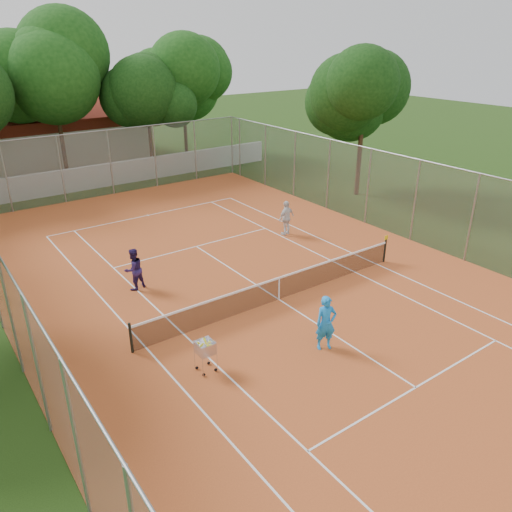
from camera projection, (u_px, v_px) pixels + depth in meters
ground at (279, 300)px, 19.10m from camera, size 120.00×120.00×0.00m
court_pad at (279, 300)px, 19.09m from camera, size 18.00×34.00×0.02m
court_lines at (279, 299)px, 19.09m from camera, size 10.98×23.78×0.01m
tennis_net at (279, 288)px, 18.89m from camera, size 11.88×0.10×0.98m
perimeter_fence at (280, 252)px, 18.28m from camera, size 18.00×34.00×4.00m
boundary_wall at (102, 176)px, 32.88m from camera, size 26.00×0.30×1.50m
clubhouse at (29, 134)px, 38.65m from camera, size 16.40×9.00×4.40m
tropical_trees at (78, 104)px, 33.37m from camera, size 29.00×19.00×10.00m
player_near at (326, 323)px, 15.79m from camera, size 0.79×0.66×1.85m
player_far_left at (134, 269)px, 19.56m from camera, size 0.96×0.83×1.71m
player_far_right at (286, 218)px, 24.92m from camera, size 1.10×0.61×1.77m
ball_hopper at (206, 355)px, 14.85m from camera, size 0.66×0.66×1.11m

